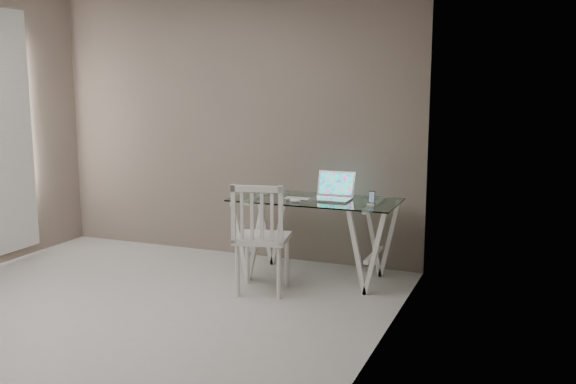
# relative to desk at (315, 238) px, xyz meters

# --- Properties ---
(room) EXTENTS (4.50, 4.52, 2.71)m
(room) POSITION_rel_desk_xyz_m (-1.16, -1.70, 1.33)
(room) COLOR #B3B1AC
(room) RESTS_ON ground
(desk) EXTENTS (1.50, 0.70, 0.75)m
(desk) POSITION_rel_desk_xyz_m (0.00, 0.00, 0.00)
(desk) COLOR silver
(desk) RESTS_ON ground
(chair) EXTENTS (0.52, 0.52, 0.97)m
(chair) POSITION_rel_desk_xyz_m (-0.29, -0.59, 0.15)
(chair) COLOR silver
(chair) RESTS_ON ground
(laptop) EXTENTS (0.35, 0.32, 0.24)m
(laptop) POSITION_rel_desk_xyz_m (0.14, 0.07, 0.42)
(laptop) COLOR silver
(laptop) RESTS_ON desk
(keyboard) EXTENTS (0.30, 0.13, 0.01)m
(keyboard) POSITION_rel_desk_xyz_m (-0.13, -0.06, 0.37)
(keyboard) COLOR silver
(keyboard) RESTS_ON desk
(mouse) EXTENTS (0.10, 0.06, 0.03)m
(mouse) POSITION_rel_desk_xyz_m (-0.12, -0.21, 0.38)
(mouse) COLOR white
(mouse) RESTS_ON desk
(phone_dock) EXTENTS (0.06, 0.06, 0.12)m
(phone_dock) POSITION_rel_desk_xyz_m (0.54, -0.08, 0.40)
(phone_dock) COLOR white
(phone_dock) RESTS_ON desk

